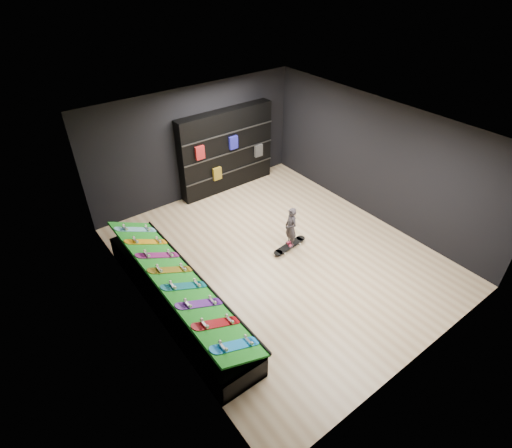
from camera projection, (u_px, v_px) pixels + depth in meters
floor at (279, 256)px, 9.07m from camera, size 6.00×7.00×0.01m
ceiling at (284, 131)px, 7.32m from camera, size 6.00×7.00×0.01m
wall_back at (196, 144)px, 10.47m from camera, size 6.00×0.02×3.00m
wall_front at (433, 301)px, 5.92m from camera, size 6.00×0.02×3.00m
wall_left at (145, 257)px, 6.73m from camera, size 0.02×7.00×3.00m
wall_right at (376, 161)px, 9.66m from camera, size 0.02×7.00×3.00m
display_rack at (177, 298)px, 7.68m from camera, size 0.90×4.50×0.50m
turf_ramp at (177, 279)px, 7.43m from camera, size 0.92×4.50×0.46m
back_shelving at (226, 150)px, 10.97m from camera, size 2.84×0.33×2.27m
floor_skateboard at (290, 246)px, 9.28m from camera, size 1.00×0.34×0.09m
child at (290, 235)px, 9.08m from camera, size 0.20×0.25×0.60m
display_board_0 at (235, 345)px, 6.19m from camera, size 0.93×0.22×0.50m
display_board_1 at (216, 323)px, 6.54m from camera, size 0.93×0.22×0.50m
display_board_2 at (200, 304)px, 6.89m from camera, size 0.93×0.22×0.50m
display_board_3 at (184, 286)px, 7.25m from camera, size 0.93×0.22×0.50m
display_board_4 at (171, 270)px, 7.60m from camera, size 0.93×0.22×0.50m
display_board_5 at (158, 255)px, 7.95m from camera, size 0.93×0.22×0.50m
display_board_6 at (146, 242)px, 8.30m from camera, size 0.93×0.22×0.50m
display_board_7 at (136, 229)px, 8.66m from camera, size 0.93×0.22×0.50m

